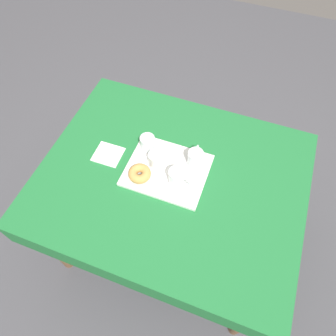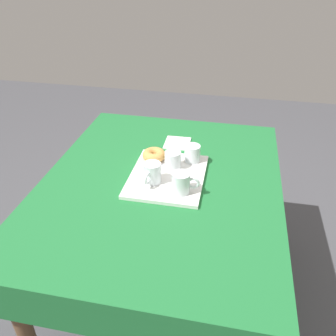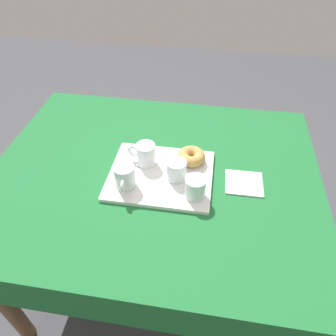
# 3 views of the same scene
# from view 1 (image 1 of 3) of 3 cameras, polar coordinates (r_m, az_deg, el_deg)

# --- Properties ---
(ground_plane) EXTENTS (6.00, 6.00, 0.00)m
(ground_plane) POSITION_cam_1_polar(r_m,az_deg,el_deg) (2.14, 0.46, -11.94)
(ground_plane) COLOR #47474C
(dining_table) EXTENTS (1.26, 1.01, 0.74)m
(dining_table) POSITION_cam_1_polar(r_m,az_deg,el_deg) (1.55, 0.62, -3.41)
(dining_table) COLOR #1E6B33
(dining_table) RESTS_ON ground
(serving_tray) EXTENTS (0.38, 0.32, 0.02)m
(serving_tray) POSITION_cam_1_polar(r_m,az_deg,el_deg) (1.49, -0.17, -0.39)
(serving_tray) COLOR white
(serving_tray) RESTS_ON dining_table
(tea_mug_left) EXTENTS (0.11, 0.07, 0.09)m
(tea_mug_left) POSITION_cam_1_polar(r_m,az_deg,el_deg) (1.41, 1.66, -1.76)
(tea_mug_left) COLOR white
(tea_mug_left) RESTS_ON serving_tray
(tea_mug_right) EXTENTS (0.07, 0.11, 0.09)m
(tea_mug_right) POSITION_cam_1_polar(r_m,az_deg,el_deg) (1.47, 5.06, 1.79)
(tea_mug_right) COLOR white
(tea_mug_right) RESTS_ON serving_tray
(water_glass_near) EXTENTS (0.07, 0.07, 0.08)m
(water_glass_near) POSITION_cam_1_polar(r_m,az_deg,el_deg) (1.53, -3.79, 4.60)
(water_glass_near) COLOR white
(water_glass_near) RESTS_ON serving_tray
(water_glass_far) EXTENTS (0.07, 0.07, 0.08)m
(water_glass_far) POSITION_cam_1_polar(r_m,az_deg,el_deg) (1.47, -2.23, 1.56)
(water_glass_far) COLOR white
(water_glass_far) RESTS_ON serving_tray
(donut_plate_left) EXTENTS (0.11, 0.11, 0.01)m
(donut_plate_left) POSITION_cam_1_polar(r_m,az_deg,el_deg) (1.46, -5.19, -1.54)
(donut_plate_left) COLOR silver
(donut_plate_left) RESTS_ON serving_tray
(sugar_donut_left) EXTENTS (0.11, 0.11, 0.04)m
(sugar_donut_left) POSITION_cam_1_polar(r_m,az_deg,el_deg) (1.44, -5.27, -1.03)
(sugar_donut_left) COLOR tan
(sugar_donut_left) RESTS_ON donut_plate_left
(paper_napkin) EXTENTS (0.14, 0.13, 0.01)m
(paper_napkin) POSITION_cam_1_polar(r_m,az_deg,el_deg) (1.57, -10.99, 2.49)
(paper_napkin) COLOR white
(paper_napkin) RESTS_ON dining_table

